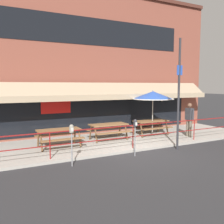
{
  "coord_description": "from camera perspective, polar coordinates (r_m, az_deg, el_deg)",
  "views": [
    {
      "loc": [
        -5.44,
        -8.38,
        2.71
      ],
      "look_at": [
        -0.31,
        1.6,
        1.5
      ],
      "focal_mm": 40.0,
      "sensor_mm": 36.0,
      "label": 1
    }
  ],
  "objects": [
    {
      "name": "street_sign_pole",
      "position": [
        10.7,
        15.0,
        4.08
      ],
      "size": [
        0.28,
        0.09,
        4.61
      ],
      "color": "#2D2D33",
      "rests_on": "ground"
    },
    {
      "name": "parking_meter_far",
      "position": [
        9.51,
        5.31,
        -3.33
      ],
      "size": [
        0.15,
        0.16,
        1.42
      ],
      "color": "gray",
      "rests_on": "ground"
    },
    {
      "name": "pedestrian_walking",
      "position": [
        13.23,
        17.26,
        -1.3
      ],
      "size": [
        0.26,
        0.62,
        1.71
      ],
      "color": "#665B4C",
      "rests_on": "patio_deck"
    },
    {
      "name": "patio_umbrella_right",
      "position": [
        13.01,
        9.33,
        3.74
      ],
      "size": [
        2.14,
        2.14,
        2.38
      ],
      "color": "#B7B2A8",
      "rests_on": "patio_deck"
    },
    {
      "name": "patio_railing",
      "position": [
        10.42,
        4.82,
        -4.43
      ],
      "size": [
        13.84,
        0.04,
        0.97
      ],
      "color": "maroon",
      "rests_on": "patio_deck"
    },
    {
      "name": "picnic_table_right",
      "position": [
        13.26,
        8.89,
        -2.61
      ],
      "size": [
        1.8,
        1.42,
        0.76
      ],
      "color": "brown",
      "rests_on": "patio_deck"
    },
    {
      "name": "patio_deck",
      "position": [
        12.02,
        0.46,
        -6.63
      ],
      "size": [
        15.0,
        4.0,
        0.1
      ],
      "primitive_type": "cube",
      "color": "#ADA89E",
      "rests_on": "ground"
    },
    {
      "name": "ground_plane",
      "position": [
        10.35,
        5.67,
        -9.05
      ],
      "size": [
        120.0,
        120.0,
        0.0
      ],
      "primitive_type": "plane",
      "color": "#2D2D30"
    },
    {
      "name": "picnic_table_left",
      "position": [
        10.74,
        -12.02,
        -4.73
      ],
      "size": [
        1.8,
        1.42,
        0.76
      ],
      "color": "brown",
      "rests_on": "patio_deck"
    },
    {
      "name": "parking_meter_near",
      "position": [
        8.38,
        -9.23,
        -4.67
      ],
      "size": [
        0.15,
        0.16,
        1.42
      ],
      "color": "gray",
      "rests_on": "ground"
    },
    {
      "name": "picnic_table_centre",
      "position": [
        11.95,
        -0.81,
        -3.5
      ],
      "size": [
        1.8,
        1.42,
        0.76
      ],
      "color": "brown",
      "rests_on": "patio_deck"
    },
    {
      "name": "restaurant_building",
      "position": [
        13.78,
        -3.91,
        11.05
      ],
      "size": [
        15.0,
        1.6,
        7.84
      ],
      "color": "brown",
      "rests_on": "ground"
    }
  ]
}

